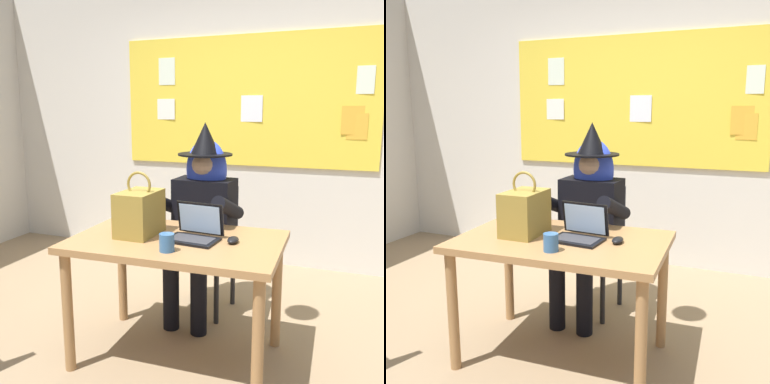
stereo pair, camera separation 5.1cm
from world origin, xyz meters
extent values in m
plane|color=#937A5B|center=(0.00, 0.00, 0.00)|extent=(24.00, 24.00, 0.00)
cube|color=silver|center=(0.00, 2.01, 1.37)|extent=(5.42, 0.10, 2.73)
cube|color=yellow|center=(0.00, 1.95, 1.55)|extent=(2.40, 0.02, 1.20)
cube|color=gold|center=(0.98, 1.93, 1.38)|extent=(0.22, 0.02, 0.24)
cube|color=white|center=(0.07, 1.93, 1.48)|extent=(0.21, 0.01, 0.24)
cube|color=gold|center=(1.00, 1.93, 1.33)|extent=(0.17, 0.01, 0.22)
cube|color=white|center=(-0.79, 1.93, 1.84)|extent=(0.17, 0.01, 0.26)
cube|color=white|center=(1.04, 1.93, 1.72)|extent=(0.14, 0.01, 0.23)
cube|color=white|center=(-0.81, 1.93, 1.48)|extent=(0.22, 0.01, 0.20)
cube|color=#A37547|center=(0.09, 0.13, 0.72)|extent=(1.22, 0.81, 0.04)
cylinder|color=#A37547|center=(-0.44, -0.21, 0.35)|extent=(0.06, 0.06, 0.70)
cylinder|color=#A37547|center=(0.64, -0.17, 0.35)|extent=(0.06, 0.06, 0.70)
cylinder|color=#A37547|center=(-0.46, 0.43, 0.35)|extent=(0.06, 0.06, 0.70)
cylinder|color=#A37547|center=(0.61, 0.47, 0.35)|extent=(0.06, 0.06, 0.70)
cube|color=#2D3347|center=(0.01, 0.79, 0.44)|extent=(0.45, 0.45, 0.04)
cube|color=#2D3347|center=(0.03, 0.98, 0.69)|extent=(0.38, 0.06, 0.45)
cylinder|color=#262628|center=(0.17, 0.61, 0.21)|extent=(0.04, 0.04, 0.42)
cylinder|color=#262628|center=(-0.17, 0.63, 0.21)|extent=(0.04, 0.04, 0.42)
cylinder|color=#262628|center=(0.20, 0.95, 0.21)|extent=(0.04, 0.04, 0.42)
cylinder|color=#262628|center=(-0.14, 0.97, 0.21)|extent=(0.04, 0.04, 0.42)
cylinder|color=black|center=(0.11, 0.43, 0.23)|extent=(0.11, 0.11, 0.46)
cylinder|color=black|center=(-0.09, 0.44, 0.23)|extent=(0.11, 0.11, 0.46)
cylinder|color=black|center=(0.11, 0.60, 0.49)|extent=(0.16, 0.42, 0.15)
cylinder|color=black|center=(-0.09, 0.60, 0.49)|extent=(0.16, 0.42, 0.15)
cube|color=black|center=(0.01, 0.81, 0.72)|extent=(0.42, 0.27, 0.52)
cylinder|color=black|center=(0.26, 0.58, 0.84)|extent=(0.10, 0.46, 0.24)
cylinder|color=black|center=(-0.24, 0.59, 0.84)|extent=(0.10, 0.46, 0.24)
sphere|color=#D1A889|center=(0.01, 0.81, 1.08)|extent=(0.20, 0.20, 0.20)
ellipsoid|color=blue|center=(0.01, 0.84, 1.04)|extent=(0.30, 0.22, 0.44)
cylinder|color=black|center=(0.01, 0.81, 1.16)|extent=(0.39, 0.39, 0.01)
cone|color=black|center=(0.01, 0.81, 1.27)|extent=(0.21, 0.21, 0.23)
cube|color=black|center=(0.19, 0.11, 0.75)|extent=(0.30, 0.21, 0.01)
cube|color=#333338|center=(0.19, 0.11, 0.76)|extent=(0.25, 0.16, 0.00)
cube|color=black|center=(0.20, 0.22, 0.85)|extent=(0.29, 0.06, 0.19)
cube|color=#99B7E0|center=(0.19, 0.21, 0.85)|extent=(0.26, 0.05, 0.17)
ellipsoid|color=black|center=(0.41, 0.17, 0.76)|extent=(0.06, 0.10, 0.03)
cube|color=olive|center=(-0.15, 0.13, 0.87)|extent=(0.20, 0.30, 0.26)
torus|color=olive|center=(-0.15, 0.13, 1.04)|extent=(0.16, 0.02, 0.16)
cylinder|color=#336099|center=(0.13, -0.10, 0.79)|extent=(0.08, 0.08, 0.09)
camera|label=1|loc=(1.03, -2.06, 1.46)|focal=40.32mm
camera|label=2|loc=(1.08, -2.04, 1.46)|focal=40.32mm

